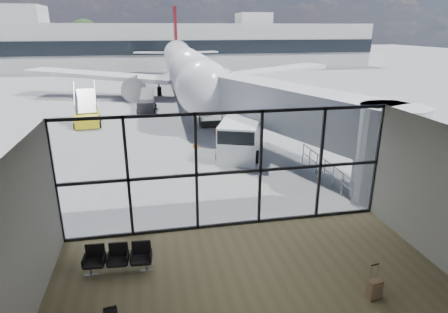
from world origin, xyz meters
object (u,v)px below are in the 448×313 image
object	(u,v)px
service_van	(241,137)
mobile_stairs	(87,117)
seating_row	(118,257)
belt_loader	(147,105)
suitcase	(375,289)
airliner	(185,66)

from	to	relation	value
service_van	mobile_stairs	bearing A→B (deg)	157.78
seating_row	belt_loader	world-z (taller)	belt_loader
seating_row	mobile_stairs	size ratio (longest dim) A/B	0.54
belt_loader	mobile_stairs	xyz separation A→B (m)	(-4.59, -4.21, -0.00)
suitcase	airliner	size ratio (longest dim) A/B	0.03
service_van	mobile_stairs	distance (m)	13.77
airliner	belt_loader	bearing A→B (deg)	-114.46
belt_loader	mobile_stairs	size ratio (longest dim) A/B	1.07
airliner	belt_loader	world-z (taller)	airliner
suitcase	airliner	distance (m)	36.13
airliner	service_van	distance (m)	22.94
airliner	belt_loader	distance (m)	10.56
seating_row	service_van	distance (m)	12.28
mobile_stairs	suitcase	bearing A→B (deg)	-70.93
seating_row	suitcase	distance (m)	7.61
seating_row	airliner	bearing A→B (deg)	84.85
suitcase	belt_loader	bearing A→B (deg)	93.76
belt_loader	suitcase	bearing A→B (deg)	-72.38
suitcase	service_van	size ratio (longest dim) A/B	0.20
service_van	mobile_stairs	size ratio (longest dim) A/B	1.40
airliner	service_van	xyz separation A→B (m)	(1.04, -22.82, -2.06)
suitcase	belt_loader	distance (m)	27.44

